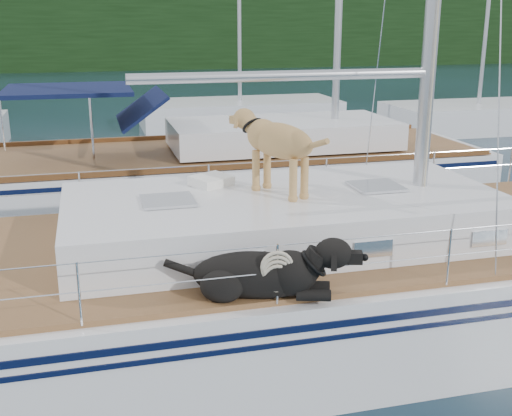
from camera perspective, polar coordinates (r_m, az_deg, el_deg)
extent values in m
plane|color=black|center=(8.20, -3.09, -11.43)|extent=(120.00, 120.00, 0.00)
cube|color=black|center=(52.14, -13.53, 15.13)|extent=(90.00, 3.00, 6.00)
cube|color=#595147|center=(53.43, -13.39, 12.58)|extent=(92.00, 1.00, 1.20)
cube|color=white|center=(7.98, -3.15, -8.25)|extent=(12.00, 3.80, 1.40)
cube|color=#98693D|center=(7.70, -3.23, -3.32)|extent=(11.52, 3.50, 0.06)
cube|color=white|center=(7.79, 2.51, -0.70)|extent=(5.20, 2.50, 0.55)
cylinder|color=silver|center=(7.47, 2.67, 11.66)|extent=(3.60, 0.12, 0.12)
cylinder|color=silver|center=(5.90, 0.07, -3.50)|extent=(10.56, 0.01, 0.01)
cylinder|color=silver|center=(9.19, -5.47, 3.74)|extent=(10.56, 0.01, 0.01)
cube|color=blue|center=(9.18, -6.54, 0.24)|extent=(0.81, 0.74, 0.05)
cube|color=white|center=(8.12, -3.99, 2.43)|extent=(0.60, 0.57, 0.12)
torus|color=beige|center=(5.99, 1.88, -5.23)|extent=(0.41, 0.17, 0.40)
cube|color=white|center=(13.90, -2.42, 2.38)|extent=(11.00, 3.50, 1.30)
cube|color=#98693D|center=(13.76, -2.46, 5.00)|extent=(10.56, 3.29, 0.06)
cube|color=white|center=(13.99, 2.37, 6.65)|extent=(4.80, 2.30, 0.55)
cube|color=#0F1842|center=(13.26, -16.39, 10.05)|extent=(2.40, 2.30, 0.08)
cube|color=white|center=(23.98, -1.43, 8.25)|extent=(7.20, 3.00, 1.10)
cube|color=white|center=(24.41, 19.06, 7.50)|extent=(6.40, 3.00, 1.10)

